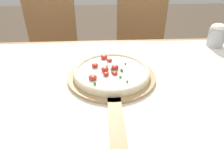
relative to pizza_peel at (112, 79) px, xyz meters
The scene contains 7 objects.
dining_table 0.13m from the pizza_peel, 140.22° to the right, with size 1.49×0.98×0.74m.
towel_cloth 0.07m from the pizza_peel, 140.22° to the right, with size 1.41×0.90×0.00m.
pizza_peel is the anchor object (origin of this frame).
pizza 0.03m from the pizza_peel, 91.45° to the left, with size 0.30×0.30×0.04m.
chair_left 0.93m from the pizza_peel, 118.08° to the left, with size 0.42×0.42×0.90m.
chair_right 0.87m from the pizza_peel, 71.42° to the left, with size 0.44×0.44×0.90m.
flour_cup 0.65m from the pizza_peel, 29.04° to the left, with size 0.08×0.08×0.12m.
Camera 1 is at (0.02, -0.61, 1.16)m, focal length 32.00 mm.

